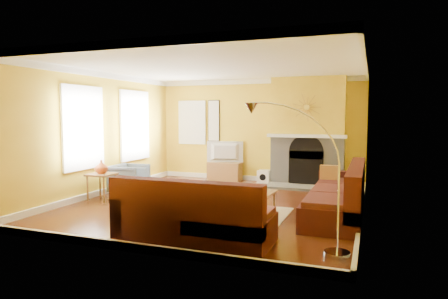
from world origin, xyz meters
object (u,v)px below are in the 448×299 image
at_px(media_console, 225,171).
at_px(arc_lamp, 297,178).
at_px(coffee_table, 245,202).
at_px(sectional_sofa, 261,191).
at_px(side_table, 102,187).
at_px(armchair, 129,179).

xyz_separation_m(media_console, arc_lamp, (2.80, -4.92, 0.71)).
height_order(coffee_table, media_console, media_console).
relative_size(sectional_sofa, side_table, 7.21).
distance_m(armchair, arc_lamp, 4.90).
bearing_deg(media_console, coffee_table, -63.89).
bearing_deg(armchair, media_console, -33.35).
xyz_separation_m(sectional_sofa, media_console, (-1.93, 3.41, -0.21)).
bearing_deg(side_table, armchair, 77.80).
bearing_deg(sectional_sofa, media_console, 119.51).
bearing_deg(coffee_table, sectional_sofa, -29.17).
distance_m(sectional_sofa, media_console, 3.93).
bearing_deg(coffee_table, arc_lamp, -54.28).
height_order(sectional_sofa, armchair, sectional_sofa).
bearing_deg(coffee_table, media_console, 116.11).
relative_size(sectional_sofa, media_console, 4.49).
xyz_separation_m(side_table, arc_lamp, (4.34, -1.72, 0.68)).
height_order(media_console, arc_lamp, arc_lamp).
relative_size(sectional_sofa, arc_lamp, 2.08).
xyz_separation_m(sectional_sofa, coffee_table, (-0.36, 0.20, -0.26)).
distance_m(sectional_sofa, armchair, 3.44).
bearing_deg(media_console, side_table, -115.64).
height_order(armchair, side_table, armchair).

